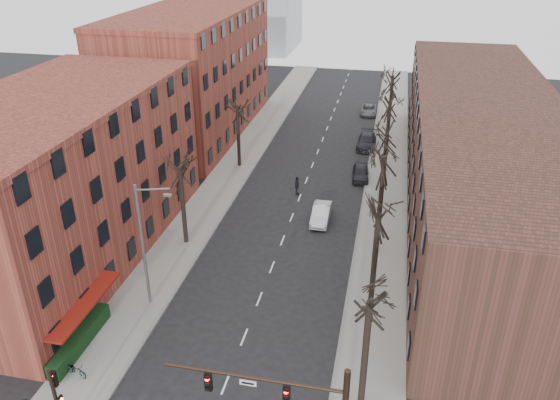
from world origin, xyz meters
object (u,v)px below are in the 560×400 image
Objects in this scene: silver_sedan at (321,214)px; parked_car_near at (360,173)px; parked_car_mid at (367,141)px; bicycle at (76,369)px.

silver_sedan is 1.06× the size of parked_car_near.
parked_car_mid is (0.00, 9.04, 0.05)m from parked_car_near.
bicycle is (-13.80, -30.71, -0.12)m from parked_car_near.
parked_car_near is 9.04m from parked_car_mid.
parked_car_mid reaches higher than parked_car_near.
parked_car_near reaches higher than bicycle.
parked_car_mid is (2.68, 18.59, 0.04)m from silver_sedan.
parked_car_near is at bearing -7.35° from bicycle.
parked_car_mid is 3.19× the size of bicycle.
parked_car_mid is at bearing -2.30° from bicycle.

